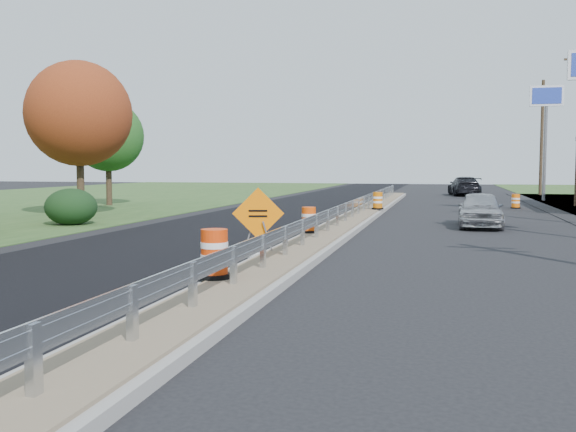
% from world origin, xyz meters
% --- Properties ---
extents(ground, '(140.00, 140.00, 0.00)m').
position_xyz_m(ground, '(0.00, 0.00, 0.00)').
color(ground, black).
rests_on(ground, ground).
extents(milled_overlay, '(7.20, 120.00, 0.01)m').
position_xyz_m(milled_overlay, '(-4.40, 10.00, 0.01)').
color(milled_overlay, black).
rests_on(milled_overlay, ground).
extents(median, '(1.60, 55.00, 0.23)m').
position_xyz_m(median, '(0.00, 8.00, 0.11)').
color(median, gray).
rests_on(median, ground).
extents(guardrail, '(0.10, 46.15, 0.72)m').
position_xyz_m(guardrail, '(0.00, 9.00, 0.73)').
color(guardrail, silver).
rests_on(guardrail, median).
extents(pylon_sign_north, '(2.20, 0.30, 7.90)m').
position_xyz_m(pylon_sign_north, '(10.50, 30.00, 6.48)').
color(pylon_sign_north, slate).
rests_on(pylon_sign_north, ground).
extents(utility_pole_north, '(1.90, 0.26, 9.40)m').
position_xyz_m(utility_pole_north, '(11.50, 39.00, 4.93)').
color(utility_pole_north, '#473523').
rests_on(utility_pole_north, ground).
extents(hedge_north, '(2.09, 2.09, 1.52)m').
position_xyz_m(hedge_north, '(-11.00, 6.00, 0.76)').
color(hedge_north, black).
rests_on(hedge_north, ground).
extents(tree_near_red, '(4.95, 4.95, 7.35)m').
position_xyz_m(tree_near_red, '(-13.00, 10.00, 4.86)').
color(tree_near_red, '#473523').
rests_on(tree_near_red, ground).
extents(tree_near_back, '(4.29, 4.29, 6.37)m').
position_xyz_m(tree_near_back, '(-16.00, 18.00, 4.21)').
color(tree_near_back, '#473523').
rests_on(tree_near_back, ground).
extents(caution_sign, '(1.31, 0.56, 1.86)m').
position_xyz_m(caution_sign, '(-0.90, -1.29, 0.47)').
color(caution_sign, white).
rests_on(caution_sign, ground).
extents(barrel_median_near, '(0.66, 0.66, 0.96)m').
position_xyz_m(barrel_median_near, '(-0.55, -5.53, 0.69)').
color(barrel_median_near, black).
rests_on(barrel_median_near, median).
extents(barrel_median_mid, '(0.58, 0.58, 0.84)m').
position_xyz_m(barrel_median_mid, '(-0.52, 3.30, 0.64)').
color(barrel_median_mid, black).
rests_on(barrel_median_mid, median).
extents(barrel_median_far, '(0.60, 0.60, 0.87)m').
position_xyz_m(barrel_median_far, '(0.55, 15.15, 0.65)').
color(barrel_median_far, black).
rests_on(barrel_median_far, median).
extents(barrel_shoulder_mid, '(0.56, 0.56, 0.82)m').
position_xyz_m(barrel_shoulder_mid, '(7.77, 21.16, 0.39)').
color(barrel_shoulder_mid, black).
rests_on(barrel_shoulder_mid, ground).
extents(car_silver, '(1.73, 4.18, 1.42)m').
position_xyz_m(car_silver, '(5.20, 9.13, 0.71)').
color(car_silver, '#B0B1B5').
rests_on(car_silver, ground).
extents(car_dark_far, '(2.75, 5.50, 1.54)m').
position_xyz_m(car_dark_far, '(5.39, 36.90, 0.77)').
color(car_dark_far, black).
rests_on(car_dark_far, ground).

